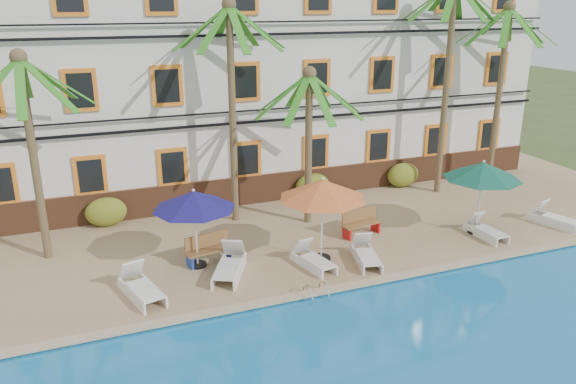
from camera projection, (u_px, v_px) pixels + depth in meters
name	position (u px, v px, depth m)	size (l,w,h in m)	color
ground	(361.00, 276.00, 17.63)	(100.00, 100.00, 0.00)	#384C23
pool_deck	(300.00, 218.00, 21.99)	(30.00, 12.00, 0.25)	tan
pool_coping	(376.00, 281.00, 16.74)	(30.00, 0.35, 0.06)	tan
hotel_building	(258.00, 68.00, 24.69)	(25.40, 6.44, 10.22)	silver
palm_a	(29.00, 127.00, 16.97)	(4.02, 4.02, 6.66)	brown
palm_b	(231.00, 84.00, 19.83)	(4.02, 4.02, 8.09)	brown
palm_c	(309.00, 123.00, 20.07)	(4.02, 4.02, 5.81)	brown
palm_d	(449.00, 60.00, 22.84)	(4.02, 4.02, 8.95)	brown
palm_e	(502.00, 71.00, 23.90)	(4.02, 4.02, 7.97)	brown
shrub_left	(106.00, 212.00, 20.74)	(1.50, 0.90, 1.10)	#235B1A
shrub_mid	(313.00, 186.00, 23.61)	(1.50, 0.90, 1.10)	#235B1A
shrub_right	(403.00, 175.00, 25.13)	(1.50, 0.90, 1.10)	#235B1A
umbrella_blue	(194.00, 200.00, 17.05)	(2.57, 2.57, 2.57)	black
umbrella_red	(322.00, 190.00, 17.42)	(2.80, 2.80, 2.80)	black
umbrella_green	(483.00, 171.00, 19.54)	(2.73, 2.73, 2.72)	black
lounger_a	(141.00, 287.00, 15.81)	(1.18, 2.09, 0.93)	white
lounger_b	(230.00, 265.00, 17.08)	(1.55, 2.14, 0.96)	white
lounger_c	(313.00, 259.00, 17.61)	(0.97, 1.81, 0.81)	white
lounger_d	(366.00, 254.00, 17.92)	(1.07, 1.90, 0.85)	white
lounger_e	(485.00, 230.00, 19.88)	(0.70, 1.72, 0.80)	white
lounger_f	(554.00, 218.00, 20.91)	(1.16, 1.94, 0.86)	white
bench_left	(207.00, 248.00, 17.88)	(1.56, 0.77, 0.93)	olive
bench_right	(360.00, 222.00, 20.00)	(1.56, 0.73, 0.93)	olive
pool_ladder	(316.00, 295.00, 15.98)	(0.54, 0.74, 0.74)	silver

